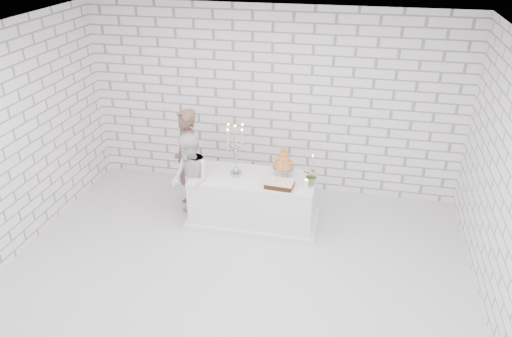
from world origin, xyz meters
The scene contains 14 objects.
ground centered at (0.00, 0.00, 0.00)m, with size 6.00×5.00×0.01m, color silver.
ceiling centered at (0.00, 0.00, 3.00)m, with size 6.00×5.00×0.01m, color white.
wall_back centered at (0.00, 2.50, 1.50)m, with size 6.00×0.01×3.00m, color white.
wall_front centered at (0.00, -2.50, 1.50)m, with size 6.00×0.01×3.00m, color white.
wall_left centered at (-3.00, 0.00, 1.50)m, with size 0.01×5.00×3.00m, color white.
cake_table centered at (-0.04, 1.30, 0.38)m, with size 1.80×0.80×0.75m, color white.
groom centered at (-1.12, 1.51, 0.81)m, with size 0.59×0.39×1.62m, color brown.
bride centered at (-0.94, 1.10, 0.70)m, with size 0.68×0.53×1.41m, color silver.
candelabra centered at (-0.30, 1.31, 1.15)m, with size 0.32×0.32×0.79m, color #A3A3AD, non-canonical shape.
croquembouche centered at (0.38, 1.41, 0.99)m, with size 0.31×0.31×0.49m, color #985928, non-canonical shape.
chocolate_cake centered at (0.38, 1.10, 0.79)m, with size 0.39×0.28×0.08m, color black.
pillar_candle centered at (0.74, 1.15, 0.81)m, with size 0.08×0.08×0.12m, color white.
extra_taper centered at (0.79, 1.51, 0.91)m, with size 0.06×0.06×0.32m, color #C0B59C.
flowers centered at (0.81, 1.27, 0.88)m, with size 0.24×0.21×0.26m, color #556B3A.
Camera 1 is at (1.32, -4.81, 4.08)m, focal length 34.28 mm.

